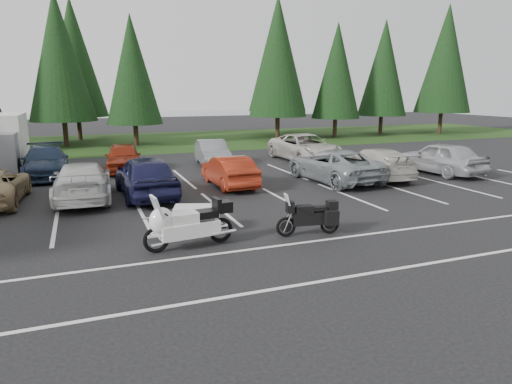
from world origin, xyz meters
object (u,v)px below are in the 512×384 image
object	(u,v)px
car_far_3	(212,153)
touring_motorcycle	(189,220)
car_far_1	(46,162)
adventure_motorcycle	(308,214)
car_near_3	(82,181)
car_far_2	(123,157)
car_near_4	(146,176)
car_near_5	(229,171)
car_far_4	(305,148)
car_near_8	(440,158)
car_near_7	(375,163)
car_near_6	(334,165)
cargo_trailer	(194,219)

from	to	relation	value
car_far_3	touring_motorcycle	distance (m)	13.80
car_far_1	adventure_motorcycle	bearing A→B (deg)	-61.88
car_near_3	car_far_1	bearing A→B (deg)	-72.10
car_near_3	car_far_2	distance (m)	6.44
car_near_3	car_near_4	world-z (taller)	car_near_4
car_near_5	adventure_motorcycle	size ratio (longest dim) A/B	1.95
car_far_1	car_far_4	distance (m)	14.14
car_far_2	car_far_1	bearing A→B (deg)	-170.91
car_near_8	car_far_3	xyz separation A→B (m)	(-10.05, 6.67, -0.11)
car_near_3	car_near_7	bearing A→B (deg)	-178.04
car_near_5	car_far_4	world-z (taller)	car_far_4
touring_motorcycle	car_far_3	bearing A→B (deg)	65.00
car_near_3	car_far_4	xyz separation A→B (m)	(12.53, 5.94, 0.06)
car_near_7	car_far_3	xyz separation A→B (m)	(-6.30, 6.44, -0.01)
car_near_6	car_far_2	xyz separation A→B (m)	(-8.84, 6.26, -0.01)
car_near_8	car_far_2	distance (m)	16.23
car_near_3	car_far_1	world-z (taller)	car_far_1
car_near_3	touring_motorcycle	bearing A→B (deg)	113.45
car_near_5	car_near_6	size ratio (longest dim) A/B	0.76
car_far_1	car_far_2	world-z (taller)	car_far_1
car_far_3	car_far_4	size ratio (longest dim) A/B	0.75
car_far_4	touring_motorcycle	distance (m)	16.15
car_far_4	adventure_motorcycle	distance (m)	14.46
touring_motorcycle	car_near_3	bearing A→B (deg)	104.10
car_far_4	cargo_trailer	xyz separation A→B (m)	(-9.48, -11.41, -0.40)
cargo_trailer	car_far_1	bearing A→B (deg)	130.73
touring_motorcycle	cargo_trailer	distance (m)	1.45
car_far_4	cargo_trailer	world-z (taller)	car_far_4
car_near_5	car_near_7	bearing A→B (deg)	174.02
car_near_5	car_near_8	distance (m)	10.96
car_near_7	car_far_1	bearing A→B (deg)	-17.09
car_near_4	car_near_5	world-z (taller)	car_near_4
car_near_3	car_far_4	distance (m)	13.87
car_near_5	adventure_motorcycle	world-z (taller)	car_near_5
car_near_6	car_far_1	xyz separation A→B (m)	(-12.52, 6.02, -0.00)
car_far_2	car_far_3	world-z (taller)	car_far_2
car_near_6	car_near_8	world-z (taller)	car_near_8
car_near_7	adventure_motorcycle	bearing A→B (deg)	48.74
car_near_4	car_near_7	distance (m)	10.86
car_near_6	cargo_trailer	bearing A→B (deg)	30.07
car_far_3	adventure_motorcycle	xyz separation A→B (m)	(-0.84, -13.31, -0.06)
car_near_8	car_far_2	world-z (taller)	car_near_8
car_near_8	car_near_7	bearing A→B (deg)	-8.36
car_far_2	cargo_trailer	size ratio (longest dim) A/B	2.54
car_near_3	car_near_5	xyz separation A→B (m)	(6.02, 0.48, -0.05)
car_near_7	cargo_trailer	world-z (taller)	car_near_7
car_near_8	adventure_motorcycle	size ratio (longest dim) A/B	2.24
car_near_7	car_near_8	size ratio (longest dim) A/B	1.04
car_far_1	touring_motorcycle	distance (m)	13.34
car_near_4	cargo_trailer	xyz separation A→B (m)	(0.70, -5.19, -0.44)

